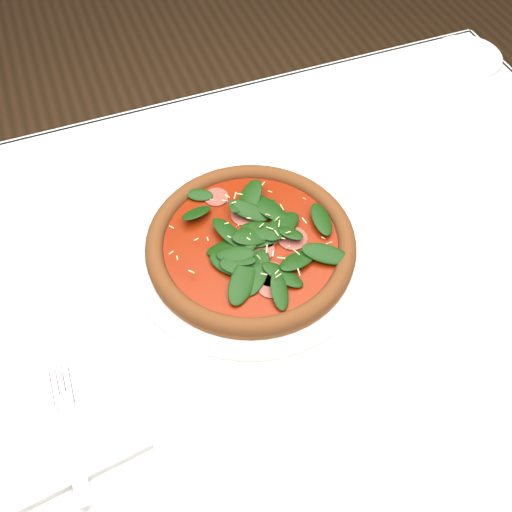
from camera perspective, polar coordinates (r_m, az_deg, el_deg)
name	(u,v)px	position (r m, az deg, el deg)	size (l,w,h in m)	color
ground	(259,449)	(1.46, 0.27, -18.77)	(6.00, 6.00, 0.00)	brown
dining_table	(260,314)	(0.86, 0.43, -5.85)	(1.21, 0.81, 0.75)	white
plate	(251,250)	(0.80, -0.52, 0.63)	(0.34, 0.34, 0.01)	white
pizza	(251,241)	(0.78, -0.53, 1.48)	(0.33, 0.33, 0.04)	#925423
napkin	(76,449)	(0.70, -17.58, -17.97)	(0.16, 0.07, 0.01)	white
fork	(69,422)	(0.70, -18.18, -15.47)	(0.03, 0.17, 0.00)	silver
saucer_far	(467,56)	(1.20, 20.34, 18.23)	(0.13, 0.13, 0.01)	white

